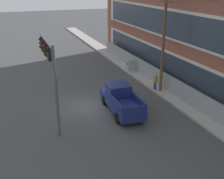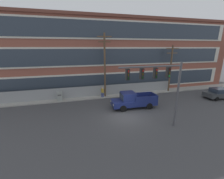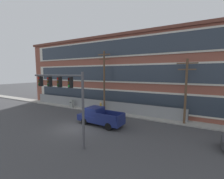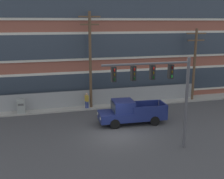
# 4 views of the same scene
# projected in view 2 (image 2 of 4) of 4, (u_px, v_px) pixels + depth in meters

# --- Properties ---
(ground_plane) EXTENTS (160.00, 160.00, 0.00)m
(ground_plane) POSITION_uv_depth(u_px,v_px,m) (125.00, 117.00, 16.35)
(ground_plane) COLOR #424244
(sidewalk_building_side) EXTENTS (80.00, 1.99, 0.16)m
(sidewalk_building_side) POSITION_uv_depth(u_px,v_px,m) (108.00, 95.00, 23.45)
(sidewalk_building_side) COLOR #9E9B93
(sidewalk_building_side) RESTS_ON ground
(brick_mill_building) EXTENTS (42.90, 11.48, 11.98)m
(brick_mill_building) POSITION_uv_depth(u_px,v_px,m) (111.00, 55.00, 28.41)
(brick_mill_building) COLOR brown
(brick_mill_building) RESTS_ON ground
(chain_link_fence) EXTENTS (27.74, 0.06, 1.76)m
(chain_link_fence) POSITION_uv_depth(u_px,v_px,m) (89.00, 92.00, 22.60)
(chain_link_fence) COLOR gray
(chain_link_fence) RESTS_ON ground
(traffic_signal_mast) EXTENTS (5.80, 0.43, 6.15)m
(traffic_signal_mast) POSITION_uv_depth(u_px,v_px,m) (160.00, 81.00, 12.79)
(traffic_signal_mast) COLOR #4C4C51
(traffic_signal_mast) RESTS_ON ground
(pickup_truck_navy) EXTENTS (5.73, 2.19, 2.05)m
(pickup_truck_navy) POSITION_uv_depth(u_px,v_px,m) (133.00, 100.00, 18.65)
(pickup_truck_navy) COLOR navy
(pickup_truck_navy) RESTS_ON ground
(sedan_dark_grey) EXTENTS (4.64, 2.19, 1.56)m
(sedan_dark_grey) POSITION_uv_depth(u_px,v_px,m) (220.00, 93.00, 22.17)
(sedan_dark_grey) COLOR #383A3D
(sedan_dark_grey) RESTS_ON ground
(utility_pole_near_corner) EXTENTS (2.05, 0.26, 9.28)m
(utility_pole_near_corner) POSITION_uv_depth(u_px,v_px,m) (105.00, 64.00, 21.51)
(utility_pole_near_corner) COLOR brown
(utility_pole_near_corner) RESTS_ON ground
(utility_pole_midblock) EXTENTS (2.21, 0.26, 7.66)m
(utility_pole_midblock) POSITION_uv_depth(u_px,v_px,m) (171.00, 67.00, 24.56)
(utility_pole_midblock) COLOR brown
(utility_pole_midblock) RESTS_ON ground
(electrical_cabinet) EXTENTS (0.69, 0.54, 1.45)m
(electrical_cabinet) POSITION_uv_depth(u_px,v_px,m) (60.00, 97.00, 20.83)
(electrical_cabinet) COLOR #939993
(electrical_cabinet) RESTS_ON ground
(pedestrian_near_cabinet) EXTENTS (0.38, 0.46, 1.69)m
(pedestrian_near_cabinet) POSITION_uv_depth(u_px,v_px,m) (102.00, 92.00, 22.22)
(pedestrian_near_cabinet) COLOR navy
(pedestrian_near_cabinet) RESTS_ON ground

